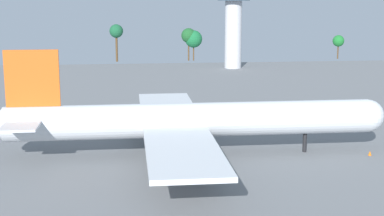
{
  "coord_description": "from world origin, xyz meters",
  "views": [
    {
      "loc": [
        -10.14,
        -89.99,
        26.08
      ],
      "look_at": [
        0.0,
        0.0,
        8.02
      ],
      "focal_mm": 52.85,
      "sensor_mm": 36.0,
      "label": 1
    }
  ],
  "objects": [
    {
      "name": "control_tower",
      "position": [
        27.83,
        113.21,
        18.18
      ],
      "size": [
        11.59,
        11.59,
        29.1
      ],
      "color": "silver",
      "rests_on": "ground_plane"
    },
    {
      "name": "tree_line_backdrop",
      "position": [
        -16.11,
        138.38,
        9.74
      ],
      "size": [
        168.44,
        7.04,
        14.93
      ],
      "color": "#51381E",
      "rests_on": "ground_plane"
    },
    {
      "name": "ground_plane",
      "position": [
        0.0,
        0.0,
        0.0
      ],
      "size": [
        261.18,
        261.18,
        0.0
      ],
      "primitive_type": "plane",
      "color": "slate"
    },
    {
      "name": "cargo_airplane",
      "position": [
        -0.52,
        0.0,
        5.93
      ],
      "size": [
        65.29,
        57.61,
        17.82
      ],
      "color": "silver",
      "rests_on": "ground_plane"
    },
    {
      "name": "safety_cone_nose",
      "position": [
        29.38,
        -3.4,
        0.39
      ],
      "size": [
        0.54,
        0.54,
        0.77
      ],
      "primitive_type": "cone",
      "color": "orange",
      "rests_on": "ground_plane"
    }
  ]
}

